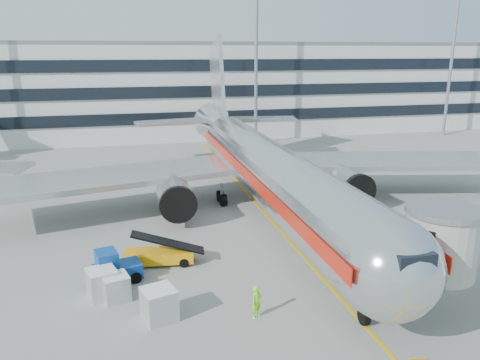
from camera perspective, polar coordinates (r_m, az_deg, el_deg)
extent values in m
plane|color=gray|center=(33.37, 8.24, -9.78)|extent=(180.00, 180.00, 0.00)
cube|color=#E5AA0C|center=(42.08, 3.17, -4.20)|extent=(0.25, 70.00, 0.01)
cylinder|color=silver|center=(39.02, 4.11, 0.66)|extent=(5.00, 36.00, 5.00)
sphere|color=silver|center=(23.56, 17.85, -10.28)|extent=(5.00, 5.00, 5.00)
cone|color=silver|center=(60.74, -2.57, 6.59)|extent=(5.00, 10.00, 5.00)
cube|color=black|center=(21.97, 20.13, -9.18)|extent=(1.80, 1.20, 0.90)
cube|color=#B7B7BC|center=(49.37, 16.61, 2.24)|extent=(24.95, 12.07, 0.50)
cube|color=#B7B7BC|center=(42.75, -15.10, 0.36)|extent=(24.95, 12.07, 0.50)
cylinder|color=#99999E|center=(44.33, 13.15, -0.59)|extent=(3.00, 4.20, 3.00)
cylinder|color=#99999E|center=(39.87, -7.86, -2.12)|extent=(3.00, 4.20, 3.00)
cylinder|color=black|center=(42.63, 14.35, -1.30)|extent=(3.10, 0.50, 3.10)
cylinder|color=black|center=(37.98, -7.53, -3.00)|extent=(3.10, 0.50, 3.10)
cube|color=#B7B7BC|center=(60.71, -2.71, 10.77)|extent=(0.45, 9.39, 13.72)
cube|color=#B7B7BC|center=(62.90, 2.20, 7.45)|extent=(10.41, 4.94, 0.35)
cube|color=#B7B7BC|center=(60.82, -7.89, 7.04)|extent=(10.41, 4.94, 0.35)
cylinder|color=gray|center=(26.59, 14.95, -14.97)|extent=(0.24, 0.24, 1.80)
cylinder|color=black|center=(26.82, 14.88, -15.80)|extent=(0.35, 0.90, 0.90)
cylinder|color=gray|center=(46.34, 5.54, -1.09)|extent=(0.30, 0.30, 2.00)
cylinder|color=gray|center=(44.70, -2.24, -1.65)|extent=(0.30, 0.30, 2.00)
cube|color=red|center=(39.77, 7.58, 1.29)|extent=(0.06, 38.00, 0.90)
cube|color=red|center=(38.26, 0.53, 0.86)|extent=(0.06, 38.00, 0.90)
cylinder|color=#A8A8A3|center=(27.33, 23.26, -7.19)|extent=(3.80, 3.80, 3.40)
cylinder|color=gray|center=(26.69, 23.69, -3.41)|extent=(4.00, 4.00, 0.30)
cube|color=black|center=(26.59, 20.99, -7.57)|extent=(1.40, 2.60, 2.60)
cube|color=silver|center=(86.92, -6.17, 10.98)|extent=(150.00, 24.00, 15.00)
cube|color=black|center=(75.38, -4.81, 7.66)|extent=(150.00, 0.30, 1.80)
cube|color=black|center=(74.94, -4.88, 10.69)|extent=(150.00, 0.30, 1.80)
cube|color=black|center=(74.72, -4.96, 13.75)|extent=(150.00, 0.30, 1.80)
cube|color=gray|center=(86.67, -6.32, 16.12)|extent=(150.00, 24.00, 0.60)
cylinder|color=gray|center=(72.61, 1.98, 14.15)|extent=(0.50, 0.50, 25.00)
cylinder|color=gray|center=(88.15, 24.38, 13.05)|extent=(0.50, 0.50, 25.00)
cube|color=orange|center=(32.95, -9.84, -9.08)|extent=(4.84, 2.26, 0.74)
cube|color=black|center=(32.57, -9.92, -7.55)|extent=(5.01, 1.76, 1.63)
cylinder|color=black|center=(33.88, -12.66, -9.02)|extent=(0.67, 0.37, 0.64)
cylinder|color=black|center=(32.54, -12.91, -10.09)|extent=(0.67, 0.37, 0.64)
cylinder|color=black|center=(33.67, -6.84, -8.89)|extent=(0.67, 0.37, 0.64)
cylinder|color=black|center=(32.32, -6.83, -9.97)|extent=(0.67, 0.37, 0.64)
cube|color=navy|center=(31.13, -14.68, -10.72)|extent=(3.19, 2.28, 0.93)
cube|color=navy|center=(30.63, -15.94, -9.35)|extent=(1.56, 1.79, 1.13)
cube|color=black|center=(30.49, -15.99, -8.73)|extent=(1.42, 1.57, 0.10)
cylinder|color=black|center=(31.80, -16.62, -10.91)|extent=(0.77, 0.47, 0.72)
cylinder|color=black|center=(30.43, -16.03, -12.11)|extent=(0.77, 0.47, 0.72)
cylinder|color=black|center=(32.12, -13.34, -10.39)|extent=(0.77, 0.47, 0.72)
cylinder|color=black|center=(30.77, -12.60, -11.54)|extent=(0.77, 0.47, 0.72)
cube|color=silver|center=(29.01, -14.89, -12.60)|extent=(1.77, 1.77, 1.49)
cube|color=white|center=(28.66, -15.00, -11.25)|extent=(1.77, 1.77, 0.06)
cube|color=silver|center=(29.56, -16.44, -11.98)|extent=(2.00, 2.00, 1.66)
cube|color=white|center=(29.19, -16.57, -10.50)|extent=(2.00, 2.00, 0.06)
cube|color=silver|center=(26.59, -9.82, -14.73)|extent=(2.08, 2.08, 1.73)
cube|color=white|center=(26.16, -9.91, -13.05)|extent=(2.08, 2.08, 0.06)
imported|color=#86FF1A|center=(26.36, 2.04, -14.62)|extent=(0.81, 0.73, 1.85)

